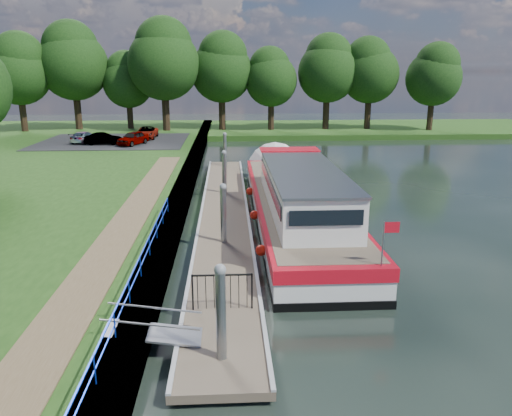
{
  "coord_description": "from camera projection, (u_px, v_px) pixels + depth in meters",
  "views": [
    {
      "loc": [
        0.24,
        -11.76,
        7.44
      ],
      "look_at": [
        1.48,
        10.2,
        1.4
      ],
      "focal_mm": 35.0,
      "sensor_mm": 36.0,
      "label": 1
    }
  ],
  "objects": [
    {
      "name": "car_d",
      "position": [
        146.0,
        133.0,
        50.65
      ],
      "size": [
        1.98,
        4.26,
        1.18
      ],
      "primitive_type": "imported",
      "rotation": [
        0.0,
        0.0,
        -0.01
      ],
      "color": "#999999",
      "rests_on": "carpark"
    },
    {
      "name": "barge",
      "position": [
        294.0,
        199.0,
        25.75
      ],
      "size": [
        4.36,
        21.15,
        4.78
      ],
      "color": "black",
      "rests_on": "ground"
    },
    {
      "name": "blue_fence",
      "position": [
        135.0,
        273.0,
        15.67
      ],
      "size": [
        0.04,
        18.04,
        0.72
      ],
      "color": "#0C2DBF",
      "rests_on": "riverbank"
    },
    {
      "name": "car_c",
      "position": [
        84.0,
        137.0,
        47.69
      ],
      "size": [
        2.24,
        3.91,
        1.07
      ],
      "primitive_type": "imported",
      "rotation": [
        0.0,
        0.0,
        2.93
      ],
      "color": "#999999",
      "rests_on": "carpark"
    },
    {
      "name": "bank_edge",
      "position": [
        178.0,
        204.0,
        27.48
      ],
      "size": [
        1.1,
        90.0,
        0.78
      ],
      "primitive_type": "cube",
      "color": "#473D2D",
      "rests_on": "ground"
    },
    {
      "name": "car_b",
      "position": [
        103.0,
        139.0,
        46.43
      ],
      "size": [
        3.38,
        1.27,
        1.1
      ],
      "primitive_type": "imported",
      "rotation": [
        0.0,
        0.0,
        1.6
      ],
      "color": "#999999",
      "rests_on": "carpark"
    },
    {
      "name": "ground",
      "position": [
        222.0,
        360.0,
        13.28
      ],
      "size": [
        160.0,
        160.0,
        0.0
      ],
      "primitive_type": "plane",
      "color": "black",
      "rests_on": "ground"
    },
    {
      "name": "pontoon",
      "position": [
        224.0,
        217.0,
        25.75
      ],
      "size": [
        2.5,
        30.0,
        0.56
      ],
      "color": "brown",
      "rests_on": "ground"
    },
    {
      "name": "car_a",
      "position": [
        133.0,
        138.0,
        46.28
      ],
      "size": [
        2.84,
        3.91,
        1.24
      ],
      "primitive_type": "imported",
      "rotation": [
        0.0,
        0.0,
        -0.43
      ],
      "color": "#999999",
      "rests_on": "carpark"
    },
    {
      "name": "mooring_piles",
      "position": [
        224.0,
        196.0,
        25.46
      ],
      "size": [
        0.3,
        27.3,
        3.55
      ],
      "color": "gray",
      "rests_on": "ground"
    },
    {
      "name": "gate_panel",
      "position": [
        222.0,
        286.0,
        15.1
      ],
      "size": [
        1.85,
        0.05,
        1.15
      ],
      "color": "black",
      "rests_on": "ground"
    },
    {
      "name": "far_bank",
      "position": [
        319.0,
        129.0,
        63.92
      ],
      "size": [
        60.0,
        18.0,
        0.6
      ],
      "primitive_type": "cube",
      "color": "#1E4212",
      "rests_on": "ground"
    },
    {
      "name": "horizon_trees",
      "position": [
        211.0,
        67.0,
        57.96
      ],
      "size": [
        54.38,
        10.03,
        12.87
      ],
      "color": "#332316",
      "rests_on": "ground"
    },
    {
      "name": "footpath",
      "position": [
        117.0,
        238.0,
        20.53
      ],
      "size": [
        1.6,
        40.0,
        0.05
      ],
      "primitive_type": "cube",
      "color": "brown",
      "rests_on": "riverbank"
    },
    {
      "name": "gangway",
      "position": [
        154.0,
        332.0,
        13.5
      ],
      "size": [
        2.58,
        1.0,
        0.92
      ],
      "color": "#A5A8AD",
      "rests_on": "ground"
    },
    {
      "name": "carpark",
      "position": [
        114.0,
        141.0,
        49.06
      ],
      "size": [
        14.0,
        12.0,
        0.06
      ],
      "primitive_type": "cube",
      "color": "black",
      "rests_on": "riverbank"
    }
  ]
}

